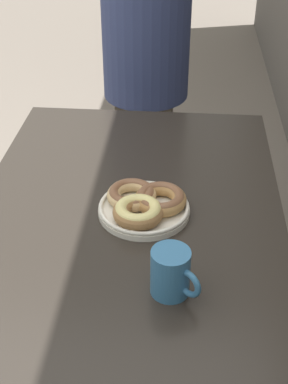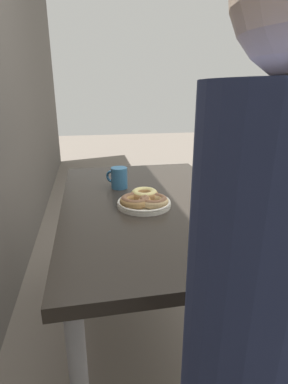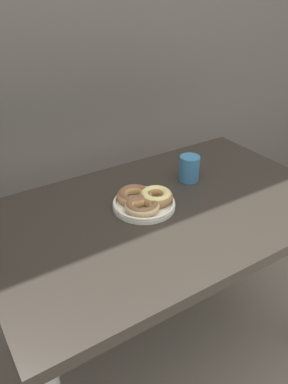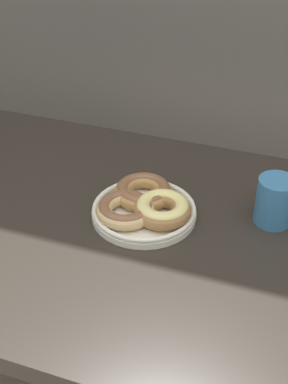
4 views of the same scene
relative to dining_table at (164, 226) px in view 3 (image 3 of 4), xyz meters
name	(u,v)px [view 3 (image 3 of 4)]	position (x,y,z in m)	size (l,w,h in m)	color
wall_back	(65,8)	(0.00, 0.74, 0.65)	(8.00, 0.05, 2.60)	#56514C
dining_table	(164,226)	(0.00, 0.00, 0.00)	(1.21, 0.74, 0.73)	#28231E
donut_plate	(144,200)	(-0.06, 0.04, 0.11)	(0.24, 0.23, 0.05)	silver
coffee_mug	(189,168)	(0.19, 0.11, 0.13)	(0.09, 0.10, 0.10)	teal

